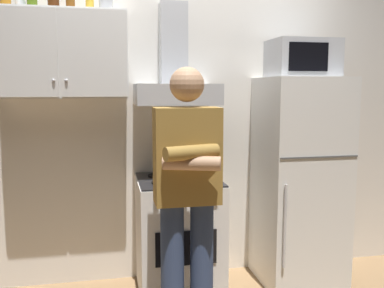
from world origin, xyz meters
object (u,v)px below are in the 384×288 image
(refrigerator, at_px, (299,181))
(person_standing, at_px, (187,194))
(upper_cabinet, at_px, (62,55))
(cooking_pot, at_px, (199,172))
(microwave, at_px, (302,59))
(range_hood, at_px, (175,77))
(stove_oven, at_px, (179,235))
(bottle_spice_jar, at_px, (90,2))

(refrigerator, relative_size, person_standing, 0.98)
(upper_cabinet, height_order, cooking_pot, upper_cabinet)
(refrigerator, bearing_deg, microwave, 90.90)
(range_hood, bearing_deg, person_standing, -93.91)
(upper_cabinet, xyz_separation_m, range_hood, (0.80, 0.00, -0.15))
(upper_cabinet, height_order, stove_oven, upper_cabinet)
(refrigerator, xyz_separation_m, cooking_pot, (-0.82, -0.12, 0.13))
(microwave, height_order, bottle_spice_jar, bottle_spice_jar)
(person_standing, bearing_deg, upper_cabinet, 135.74)
(range_hood, xyz_separation_m, person_standing, (-0.05, -0.73, -0.70))
(range_hood, bearing_deg, bottle_spice_jar, 176.55)
(upper_cabinet, xyz_separation_m, person_standing, (0.75, -0.73, -0.85))
(cooking_pot, relative_size, bottle_spice_jar, 1.90)
(upper_cabinet, relative_size, microwave, 1.88)
(stove_oven, distance_m, cooking_pot, 0.53)
(stove_oven, xyz_separation_m, refrigerator, (0.95, 0.00, 0.37))
(refrigerator, bearing_deg, upper_cabinet, 175.93)
(microwave, bearing_deg, stove_oven, -178.85)
(upper_cabinet, distance_m, range_hood, 0.81)
(refrigerator, height_order, microwave, microwave)
(stove_oven, bearing_deg, refrigerator, 0.04)
(refrigerator, distance_m, bottle_spice_jar, 2.04)
(stove_oven, relative_size, person_standing, 0.53)
(upper_cabinet, distance_m, cooking_pot, 1.26)
(upper_cabinet, bearing_deg, stove_oven, -8.90)
(range_hood, height_order, bottle_spice_jar, bottle_spice_jar)
(range_hood, distance_m, person_standing, 1.01)
(stove_oven, height_order, range_hood, range_hood)
(stove_oven, relative_size, bottle_spice_jar, 5.67)
(stove_oven, bearing_deg, cooking_pot, -42.49)
(microwave, bearing_deg, range_hood, 173.54)
(upper_cabinet, relative_size, stove_oven, 1.03)
(bottle_spice_jar, bearing_deg, person_standing, -54.41)
(range_hood, relative_size, refrigerator, 0.47)
(range_hood, xyz_separation_m, microwave, (0.95, -0.11, 0.14))
(range_hood, height_order, person_standing, range_hood)
(cooking_pot, bearing_deg, refrigerator, 8.32)
(person_standing, distance_m, cooking_pot, 0.52)
(upper_cabinet, height_order, range_hood, range_hood)
(refrigerator, height_order, cooking_pot, refrigerator)
(upper_cabinet, distance_m, microwave, 1.75)
(range_hood, bearing_deg, cooking_pot, -62.12)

